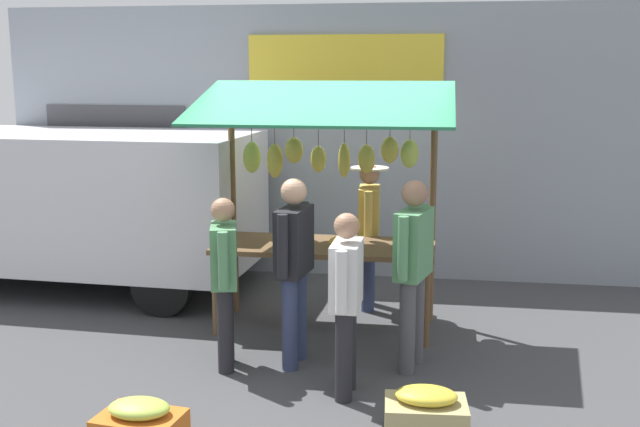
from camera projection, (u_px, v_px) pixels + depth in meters
The scene contains 10 objects.
ground_plane at pixel (325, 327), 7.87m from camera, with size 40.00×40.00×0.00m, color #424244.
street_backdrop at pixel (346, 143), 9.69m from camera, with size 9.00×0.30×3.40m.
market_stall at pixel (328, 177), 7.63m from camera, with size 2.50×1.46×2.50m.
vendor_with_sunhat at pixel (369, 224), 8.36m from camera, with size 0.42×0.69×1.61m.
shopper_in_grey_tee at pixel (346, 293), 6.09m from camera, with size 0.23×0.66×1.51m.
shopper_in_striped_shirt at pixel (294, 258), 6.72m from camera, with size 0.28×0.71×1.69m.
shopper_with_shopping_bag at pixel (224, 272), 6.67m from camera, with size 0.33×0.65×1.53m.
shopper_with_ponytail at pixel (413, 260), 6.64m from camera, with size 0.34×0.69×1.68m.
parked_van at pixel (59, 195), 9.19m from camera, with size 4.48×2.05×1.88m.
produce_crate_near at pixel (426, 414), 5.52m from camera, with size 0.62×0.45×0.37m.
Camera 1 is at (-1.14, 7.43, 2.61)m, focal length 42.98 mm.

